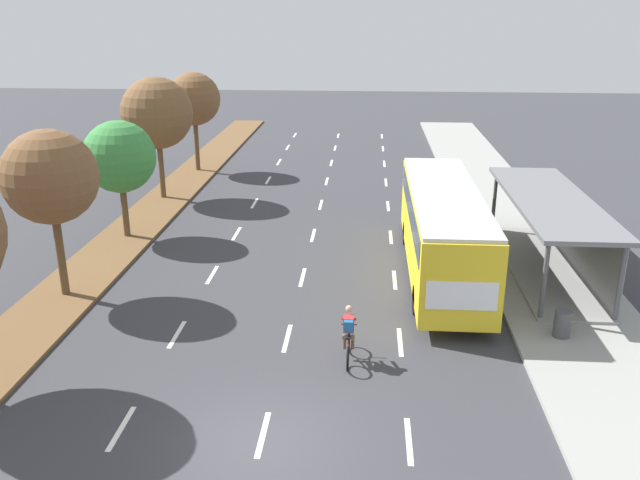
{
  "coord_description": "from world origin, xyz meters",
  "views": [
    {
      "loc": [
        2.34,
        -12.96,
        9.72
      ],
      "look_at": [
        0.6,
        11.12,
        1.2
      ],
      "focal_mm": 37.05,
      "sensor_mm": 36.0,
      "label": 1
    }
  ],
  "objects_px": {
    "median_tree_third": "(119,157)",
    "trash_bin": "(562,324)",
    "bus_shelter": "(555,227)",
    "median_tree_second": "(50,177)",
    "median_tree_fifth": "(194,99)",
    "median_tree_fourth": "(157,113)",
    "cyclist": "(349,336)",
    "bus": "(443,224)"
  },
  "relations": [
    {
      "from": "bus_shelter",
      "to": "median_tree_third",
      "type": "bearing_deg",
      "value": 170.93
    },
    {
      "from": "cyclist",
      "to": "median_tree_fifth",
      "type": "height_order",
      "value": "median_tree_fifth"
    },
    {
      "from": "bus_shelter",
      "to": "median_tree_fifth",
      "type": "distance_m",
      "value": 23.71
    },
    {
      "from": "bus_shelter",
      "to": "cyclist",
      "type": "relative_size",
      "value": 5.43
    },
    {
      "from": "median_tree_third",
      "to": "trash_bin",
      "type": "relative_size",
      "value": 6.02
    },
    {
      "from": "bus",
      "to": "median_tree_third",
      "type": "xyz_separation_m",
      "value": [
        -13.5,
        3.38,
        1.6
      ]
    },
    {
      "from": "median_tree_fifth",
      "to": "trash_bin",
      "type": "bearing_deg",
      "value": -51.77
    },
    {
      "from": "bus_shelter",
      "to": "cyclist",
      "type": "height_order",
      "value": "bus_shelter"
    },
    {
      "from": "bus_shelter",
      "to": "median_tree_second",
      "type": "bearing_deg",
      "value": -168.83
    },
    {
      "from": "cyclist",
      "to": "trash_bin",
      "type": "xyz_separation_m",
      "value": [
        6.51,
        1.71,
        -0.22
      ]
    },
    {
      "from": "median_tree_second",
      "to": "median_tree_fourth",
      "type": "bearing_deg",
      "value": 91.22
    },
    {
      "from": "bus_shelter",
      "to": "median_tree_fifth",
      "type": "bearing_deg",
      "value": 138.8
    },
    {
      "from": "median_tree_fifth",
      "to": "trash_bin",
      "type": "height_order",
      "value": "median_tree_fifth"
    },
    {
      "from": "cyclist",
      "to": "trash_bin",
      "type": "bearing_deg",
      "value": 14.68
    },
    {
      "from": "bus_shelter",
      "to": "bus",
      "type": "xyz_separation_m",
      "value": [
        -4.28,
        -0.54,
        0.2
      ]
    },
    {
      "from": "median_tree_fourth",
      "to": "trash_bin",
      "type": "distance_m",
      "value": 22.85
    },
    {
      "from": "cyclist",
      "to": "median_tree_second",
      "type": "height_order",
      "value": "median_tree_second"
    },
    {
      "from": "median_tree_fourth",
      "to": "median_tree_fifth",
      "type": "distance_m",
      "value": 6.35
    },
    {
      "from": "bus",
      "to": "median_tree_third",
      "type": "height_order",
      "value": "median_tree_third"
    },
    {
      "from": "bus_shelter",
      "to": "median_tree_fourth",
      "type": "height_order",
      "value": "median_tree_fourth"
    },
    {
      "from": "bus_shelter",
      "to": "median_tree_fifth",
      "type": "xyz_separation_m",
      "value": [
        -17.73,
        15.52,
        2.61
      ]
    },
    {
      "from": "median_tree_second",
      "to": "median_tree_fourth",
      "type": "relative_size",
      "value": 0.93
    },
    {
      "from": "bus",
      "to": "median_tree_fourth",
      "type": "xyz_separation_m",
      "value": [
        -13.75,
        9.72,
        2.51
      ]
    },
    {
      "from": "bus",
      "to": "median_tree_fifth",
      "type": "relative_size",
      "value": 1.89
    },
    {
      "from": "bus",
      "to": "cyclist",
      "type": "distance_m",
      "value": 7.65
    },
    {
      "from": "median_tree_second",
      "to": "median_tree_third",
      "type": "height_order",
      "value": "median_tree_second"
    },
    {
      "from": "median_tree_second",
      "to": "trash_bin",
      "type": "relative_size",
      "value": 6.89
    },
    {
      "from": "cyclist",
      "to": "median_tree_second",
      "type": "distance_m",
      "value": 11.43
    },
    {
      "from": "bus_shelter",
      "to": "median_tree_second",
      "type": "xyz_separation_m",
      "value": [
        -17.76,
        -3.51,
        2.48
      ]
    },
    {
      "from": "trash_bin",
      "to": "median_tree_third",
      "type": "bearing_deg",
      "value": 153.16
    },
    {
      "from": "bus",
      "to": "cyclist",
      "type": "xyz_separation_m",
      "value": [
        -3.31,
        -6.78,
        -1.28
      ]
    },
    {
      "from": "bus_shelter",
      "to": "bus",
      "type": "relative_size",
      "value": 0.88
    },
    {
      "from": "median_tree_second",
      "to": "median_tree_fifth",
      "type": "xyz_separation_m",
      "value": [
        0.03,
        19.03,
        0.13
      ]
    },
    {
      "from": "bus",
      "to": "bus_shelter",
      "type": "bearing_deg",
      "value": 7.19
    },
    {
      "from": "median_tree_second",
      "to": "median_tree_third",
      "type": "relative_size",
      "value": 1.14
    },
    {
      "from": "median_tree_third",
      "to": "trash_bin",
      "type": "distance_m",
      "value": 18.97
    },
    {
      "from": "median_tree_third",
      "to": "trash_bin",
      "type": "bearing_deg",
      "value": -26.84
    },
    {
      "from": "median_tree_second",
      "to": "median_tree_third",
      "type": "distance_m",
      "value": 6.38
    },
    {
      "from": "bus",
      "to": "trash_bin",
      "type": "height_order",
      "value": "bus"
    },
    {
      "from": "bus_shelter",
      "to": "median_tree_fourth",
      "type": "bearing_deg",
      "value": 153.02
    },
    {
      "from": "bus_shelter",
      "to": "trash_bin",
      "type": "xyz_separation_m",
      "value": [
        -1.08,
        -5.61,
        -1.29
      ]
    },
    {
      "from": "median_tree_third",
      "to": "median_tree_second",
      "type": "bearing_deg",
      "value": -89.89
    }
  ]
}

